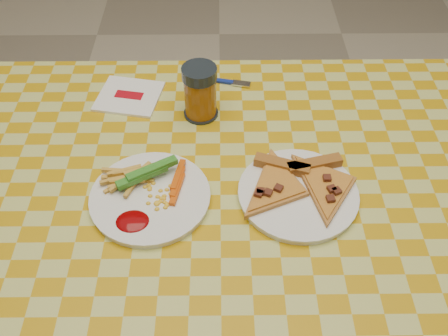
% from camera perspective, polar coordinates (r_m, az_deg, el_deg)
% --- Properties ---
extents(table, '(1.28, 0.88, 0.76)m').
position_cam_1_polar(table, '(1.01, -0.39, -5.79)').
color(table, silver).
rests_on(table, ground).
extents(plate_left, '(0.26, 0.26, 0.01)m').
position_cam_1_polar(plate_left, '(0.95, -8.41, -3.41)').
color(plate_left, white).
rests_on(plate_left, table).
extents(plate_right, '(0.24, 0.24, 0.01)m').
position_cam_1_polar(plate_right, '(0.95, 8.44, -3.03)').
color(plate_right, white).
rests_on(plate_right, table).
extents(fries_veggies, '(0.18, 0.17, 0.04)m').
position_cam_1_polar(fries_veggies, '(0.95, -8.95, -2.04)').
color(fries_veggies, '#E7CA49').
rests_on(fries_veggies, plate_left).
extents(pizza_slices, '(0.28, 0.24, 0.02)m').
position_cam_1_polar(pizza_slices, '(0.95, 8.63, -1.74)').
color(pizza_slices, '#AF7135').
rests_on(pizza_slices, plate_right).
extents(drink_glass, '(0.08, 0.08, 0.12)m').
position_cam_1_polar(drink_glass, '(1.08, -2.75, 8.62)').
color(drink_glass, black).
rests_on(drink_glass, table).
extents(napkin, '(0.16, 0.15, 0.01)m').
position_cam_1_polar(napkin, '(1.18, -10.78, 8.07)').
color(napkin, white).
rests_on(napkin, table).
extents(fork, '(0.14, 0.05, 0.01)m').
position_cam_1_polar(fork, '(1.20, -0.19, 9.91)').
color(fork, navy).
rests_on(fork, table).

